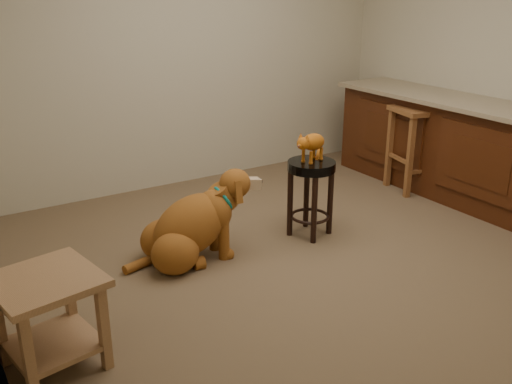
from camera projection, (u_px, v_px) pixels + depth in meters
floor at (307, 250)px, 4.41m from camera, size 4.50×4.00×0.01m
room_shell at (315, 26)px, 3.83m from camera, size 4.54×4.04×2.62m
cabinet_run at (452, 150)px, 5.47m from camera, size 0.70×2.56×0.94m
padded_stool at (311, 183)px, 4.55m from camera, size 0.41×0.41×0.62m
wood_stool at (415, 147)px, 5.57m from camera, size 0.53×0.53×0.82m
side_table at (49, 309)px, 2.96m from camera, size 0.60×0.60×0.54m
golden_retriever at (192, 227)px, 4.17m from camera, size 1.11×0.57×0.70m
tabby_kitten at (311, 143)px, 4.43m from camera, size 0.39×0.26×0.27m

